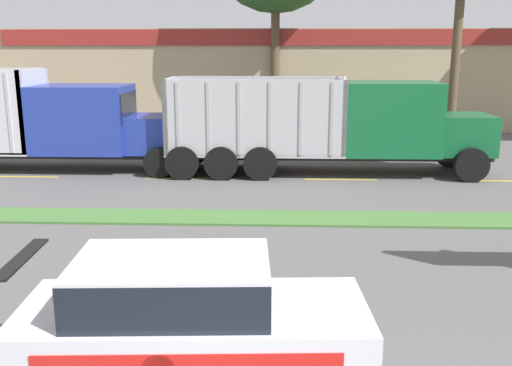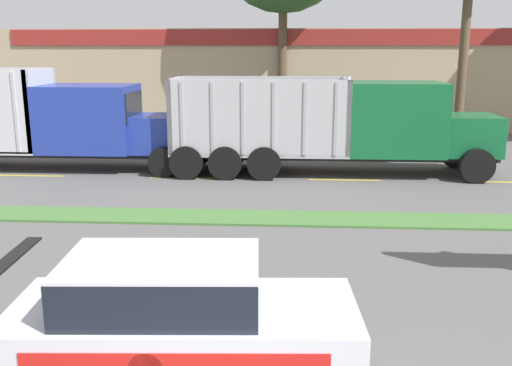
{
  "view_description": "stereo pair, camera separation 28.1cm",
  "coord_description": "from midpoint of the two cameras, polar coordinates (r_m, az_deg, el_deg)",
  "views": [
    {
      "loc": [
        0.28,
        -3.43,
        4.27
      ],
      "look_at": [
        -0.21,
        9.27,
        1.27
      ],
      "focal_mm": 40.0,
      "sensor_mm": 36.0,
      "label": 1
    },
    {
      "loc": [
        0.57,
        -3.42,
        4.27
      ],
      "look_at": [
        -0.21,
        9.27,
        1.27
      ],
      "focal_mm": 40.0,
      "sensor_mm": 36.0,
      "label": 2
    }
  ],
  "objects": [
    {
      "name": "dump_truck_mid",
      "position": [
        21.72,
        -20.04,
        5.45
      ],
      "size": [
        12.34,
        2.66,
        3.59
      ],
      "color": "black",
      "rests_on": "ground_plane"
    },
    {
      "name": "dump_truck_lead",
      "position": [
        20.06,
        9.6,
        5.59
      ],
      "size": [
        11.13,
        2.72,
        3.4
      ],
      "color": "black",
      "rests_on": "ground_plane"
    },
    {
      "name": "centre_line_6",
      "position": [
        20.54,
        23.21,
        0.2
      ],
      "size": [
        2.4,
        0.14,
        0.01
      ],
      "primitive_type": "cube",
      "color": "yellow",
      "rests_on": "ground_plane"
    },
    {
      "name": "centre_line_5",
      "position": [
        19.27,
        8.04,
        0.36
      ],
      "size": [
        2.4,
        0.14,
        0.01
      ],
      "primitive_type": "cube",
      "color": "yellow",
      "rests_on": "ground_plane"
    },
    {
      "name": "store_building_backdrop",
      "position": [
        36.12,
        4.98,
        10.66
      ],
      "size": [
        34.21,
        12.1,
        5.29
      ],
      "color": "tan",
      "rests_on": "ground_plane"
    },
    {
      "name": "rally_car",
      "position": [
        7.63,
        -7.89,
        -13.36
      ],
      "size": [
        4.57,
        2.12,
        1.73
      ],
      "color": "silver",
      "rests_on": "ground_plane"
    },
    {
      "name": "centre_line_4",
      "position": [
        19.47,
        -7.97,
        0.49
      ],
      "size": [
        2.4,
        0.14,
        0.01
      ],
      "primitive_type": "cube",
      "color": "yellow",
      "rests_on": "ground_plane"
    },
    {
      "name": "grass_verge",
      "position": [
        14.67,
        0.46,
        -3.52
      ],
      "size": [
        120.0,
        1.29,
        0.06
      ],
      "primitive_type": "cube",
      "color": "#477538",
      "rests_on": "ground_plane"
    },
    {
      "name": "centre_line_3",
      "position": [
        21.1,
        -22.56,
        0.59
      ],
      "size": [
        2.4,
        0.14,
        0.01
      ],
      "primitive_type": "cube",
      "color": "yellow",
      "rests_on": "ground_plane"
    }
  ]
}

